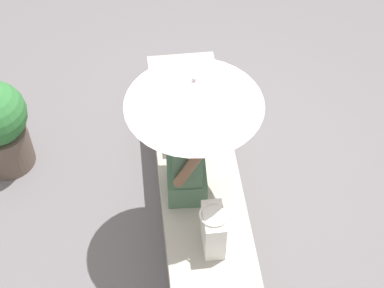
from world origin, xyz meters
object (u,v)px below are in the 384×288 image
at_px(handbag_black, 213,230).
at_px(shoulder_bag_spare, 184,125).
at_px(parasol, 194,92).
at_px(tote_bag_canvas, 199,83).
at_px(person_seated, 186,155).

height_order(handbag_black, shoulder_bag_spare, shoulder_bag_spare).
xyz_separation_m(parasol, shoulder_bag_spare, (0.52, 0.02, -0.84)).
distance_m(tote_bag_canvas, shoulder_bag_spare, 0.52).
bearing_deg(tote_bag_canvas, person_seated, 167.42).
distance_m(person_seated, parasol, 0.64).
bearing_deg(handbag_black, person_seated, 14.37).
bearing_deg(shoulder_bag_spare, handbag_black, -174.49).
bearing_deg(person_seated, tote_bag_canvas, -12.58).
bearing_deg(handbag_black, parasol, 9.99).
bearing_deg(tote_bag_canvas, shoulder_bag_spare, 159.22).
distance_m(handbag_black, shoulder_bag_spare, 0.97).
xyz_separation_m(parasol, tote_bag_canvas, (1.00, -0.17, -0.88)).
height_order(handbag_black, tote_bag_canvas, handbag_black).
xyz_separation_m(person_seated, handbag_black, (-0.49, -0.12, -0.21)).
relative_size(handbag_black, shoulder_bag_spare, 0.97).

